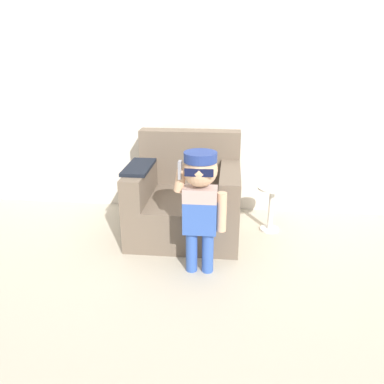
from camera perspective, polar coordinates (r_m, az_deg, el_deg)
name	(u,v)px	position (r m, az deg, el deg)	size (l,w,h in m)	color
ground_plane	(198,232)	(3.66, 0.89, -6.11)	(10.00, 10.00, 0.00)	#BCB29E
wall_back	(204,88)	(3.93, 1.86, 15.56)	(10.00, 0.05, 2.60)	silver
armchair	(186,199)	(3.57, -0.91, -1.06)	(1.02, 0.94, 0.92)	#6B5B4C
person_child	(200,195)	(2.77, 1.29, -0.41)	(0.40, 0.30, 0.97)	#3356AD
side_table	(271,204)	(3.66, 12.00, -1.84)	(0.28, 0.28, 0.45)	white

